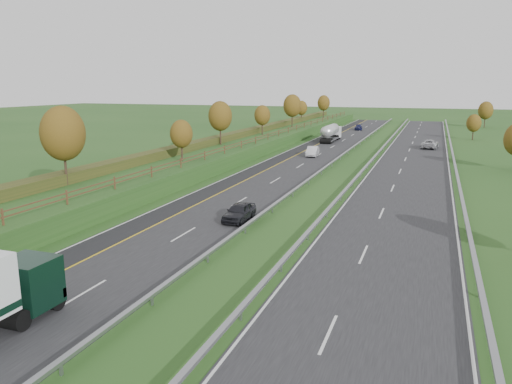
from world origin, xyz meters
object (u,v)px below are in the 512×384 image
(car_silver_mid, at_px, (313,151))
(car_dark_near, at_px, (239,212))
(car_small_far, at_px, (358,127))
(road_tanker, at_px, (331,132))
(car_oncoming, at_px, (430,144))

(car_silver_mid, bearing_deg, car_dark_near, -90.93)
(car_dark_near, xyz_separation_m, car_small_far, (-3.26, 92.40, -0.11))
(road_tanker, xyz_separation_m, car_small_far, (1.57, 28.46, -1.16))
(car_silver_mid, distance_m, car_oncoming, 25.01)
(car_dark_near, height_order, car_small_far, car_dark_near)
(car_dark_near, height_order, car_oncoming, car_oncoming)
(car_silver_mid, xyz_separation_m, car_oncoming, (18.03, 17.34, 0.02))
(car_small_far, bearing_deg, car_dark_near, -93.73)
(road_tanker, height_order, car_silver_mid, road_tanker)
(car_dark_near, distance_m, car_small_far, 92.46)
(road_tanker, distance_m, car_small_far, 28.53)
(road_tanker, xyz_separation_m, car_oncoming, (19.60, -5.58, -1.00))
(road_tanker, relative_size, car_dark_near, 2.48)
(car_dark_near, xyz_separation_m, car_silver_mid, (-3.26, 41.01, 0.02))
(car_dark_near, bearing_deg, car_oncoming, 76.61)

